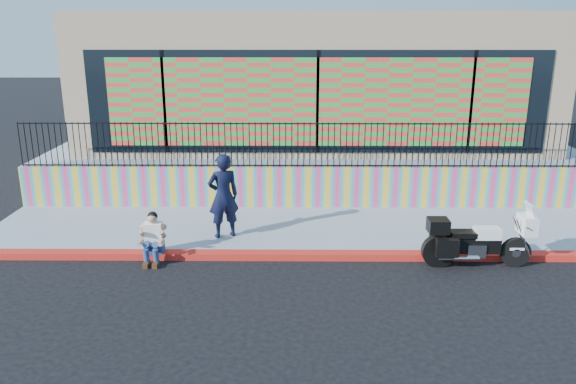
{
  "coord_description": "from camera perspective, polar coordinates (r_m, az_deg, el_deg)",
  "views": [
    {
      "loc": [
        -0.67,
        -11.28,
        4.84
      ],
      "look_at": [
        -0.78,
        1.2,
        1.15
      ],
      "focal_mm": 35.0,
      "sensor_mm": 36.0,
      "label": 1
    }
  ],
  "objects": [
    {
      "name": "metal_fence",
      "position": [
        14.85,
        3.1,
        4.81
      ],
      "size": [
        15.8,
        0.04,
        1.2
      ],
      "primitive_type": null,
      "color": "black",
      "rests_on": "mural_wall"
    },
    {
      "name": "police_motorcycle",
      "position": [
        12.33,
        18.55,
        -4.64
      ],
      "size": [
        2.23,
        0.74,
        1.39
      ],
      "color": "black",
      "rests_on": "ground"
    },
    {
      "name": "ground",
      "position": [
        12.29,
        3.62,
        -6.77
      ],
      "size": [
        90.0,
        90.0,
        0.0
      ],
      "primitive_type": "plane",
      "color": "black",
      "rests_on": "ground"
    },
    {
      "name": "elevated_platform",
      "position": [
        20.09,
        2.42,
        4.33
      ],
      "size": [
        16.0,
        10.0,
        1.25
      ],
      "primitive_type": "cube",
      "color": "#8D96A9",
      "rests_on": "ground"
    },
    {
      "name": "sidewalk",
      "position": [
        13.8,
        3.27,
        -3.78
      ],
      "size": [
        16.0,
        3.0,
        0.15
      ],
      "primitive_type": "cube",
      "color": "#8D96A9",
      "rests_on": "ground"
    },
    {
      "name": "mural_wall",
      "position": [
        15.12,
        3.03,
        0.54
      ],
      "size": [
        16.0,
        0.2,
        1.1
      ],
      "primitive_type": "cube",
      "color": "#E53C80",
      "rests_on": "sidewalk"
    },
    {
      "name": "police_officer",
      "position": [
        12.88,
        -6.59,
        -0.39
      ],
      "size": [
        0.84,
        0.7,
        1.97
      ],
      "primitive_type": "imported",
      "rotation": [
        0.0,
        0.0,
        3.53
      ],
      "color": "black",
      "rests_on": "sidewalk"
    },
    {
      "name": "seated_man",
      "position": [
        12.28,
        -13.59,
        -4.99
      ],
      "size": [
        0.54,
        0.71,
        1.06
      ],
      "color": "navy",
      "rests_on": "ground"
    },
    {
      "name": "storefront_building",
      "position": [
        19.49,
        2.53,
        11.76
      ],
      "size": [
        14.0,
        8.06,
        4.0
      ],
      "color": "tan",
      "rests_on": "elevated_platform"
    },
    {
      "name": "red_curb",
      "position": [
        12.27,
        3.63,
        -6.45
      ],
      "size": [
        16.0,
        0.3,
        0.15
      ],
      "primitive_type": "cube",
      "color": "red",
      "rests_on": "ground"
    }
  ]
}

